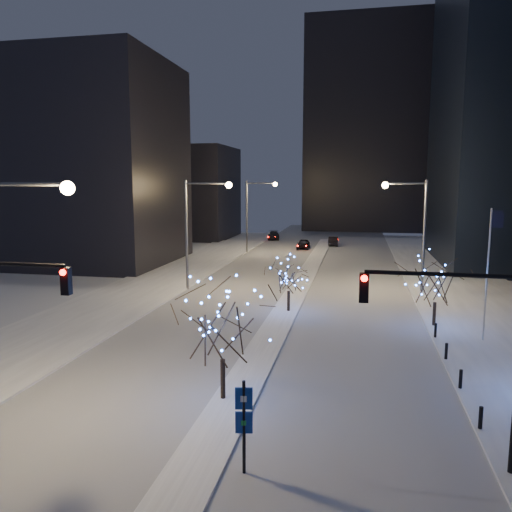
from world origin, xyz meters
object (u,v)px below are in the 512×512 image
(street_lamp_w_mid, at_px, (197,219))
(car_near, at_px, (303,244))
(holiday_tree_median_near, at_px, (222,322))
(car_far, at_px, (274,236))
(holiday_tree_plaza_far, at_px, (436,279))
(holiday_tree_median_far, at_px, (289,275))
(street_lamp_east, at_px, (414,221))
(traffic_signal_east, at_px, (470,337))
(street_lamp_w_near, at_px, (7,262))
(car_mid, at_px, (333,241))
(street_lamp_w_far, at_px, (254,206))
(wayfinding_sign, at_px, (244,417))

(street_lamp_w_mid, height_order, car_near, street_lamp_w_mid)
(holiday_tree_median_near, bearing_deg, car_far, 97.57)
(street_lamp_w_mid, height_order, holiday_tree_plaza_far, street_lamp_w_mid)
(holiday_tree_median_far, bearing_deg, street_lamp_east, 43.47)
(traffic_signal_east, distance_m, holiday_tree_median_far, 21.60)
(street_lamp_w_near, height_order, holiday_tree_median_near, street_lamp_w_near)
(street_lamp_east, xyz_separation_m, car_mid, (-8.58, 32.78, -5.75))
(holiday_tree_median_far, bearing_deg, street_lamp_w_far, 106.36)
(street_lamp_w_near, xyz_separation_m, street_lamp_w_mid, (0.00, 25.00, 0.00))
(car_mid, xyz_separation_m, car_far, (-10.50, 5.92, 0.01))
(traffic_signal_east, bearing_deg, wayfinding_sign, -167.37)
(street_lamp_w_far, bearing_deg, holiday_tree_median_near, -79.88)
(street_lamp_w_near, xyz_separation_m, holiday_tree_plaza_far, (19.44, 16.80, -3.17))
(street_lamp_w_mid, xyz_separation_m, traffic_signal_east, (17.88, -26.00, -1.74))
(car_far, bearing_deg, holiday_tree_median_far, -88.18)
(street_lamp_w_mid, xyz_separation_m, car_near, (6.30, 30.66, -5.78))
(traffic_signal_east, height_order, car_near, traffic_signal_east)
(traffic_signal_east, xyz_separation_m, car_far, (-17.94, 67.71, -4.06))
(car_near, distance_m, car_mid, 6.59)
(street_lamp_w_mid, height_order, street_lamp_w_far, same)
(street_lamp_w_near, height_order, car_far, street_lamp_w_near)
(holiday_tree_median_far, bearing_deg, holiday_tree_plaza_far, -10.43)
(traffic_signal_east, xyz_separation_m, holiday_tree_median_near, (-9.44, 3.71, -1.09))
(traffic_signal_east, xyz_separation_m, wayfinding_sign, (-7.24, -1.62, -2.74))
(holiday_tree_plaza_far, height_order, wayfinding_sign, holiday_tree_plaza_far)
(street_lamp_w_near, height_order, car_mid, street_lamp_w_near)
(street_lamp_w_mid, distance_m, wayfinding_sign, 29.94)
(holiday_tree_median_far, bearing_deg, holiday_tree_median_near, -92.72)
(street_lamp_w_mid, relative_size, street_lamp_east, 1.00)
(street_lamp_w_far, distance_m, car_near, 10.25)
(street_lamp_w_near, bearing_deg, traffic_signal_east, -3.21)
(street_lamp_w_far, relative_size, traffic_signal_east, 1.43)
(holiday_tree_plaza_far, xyz_separation_m, wayfinding_sign, (-8.80, -19.43, -1.31))
(wayfinding_sign, bearing_deg, holiday_tree_plaza_far, 55.34)
(street_lamp_w_near, relative_size, holiday_tree_median_far, 2.35)
(street_lamp_w_near, xyz_separation_m, traffic_signal_east, (17.88, -1.00, -1.74))
(street_lamp_w_near, height_order, holiday_tree_median_far, street_lamp_w_near)
(car_near, distance_m, holiday_tree_median_far, 37.16)
(car_near, bearing_deg, car_mid, 51.53)
(car_near, relative_size, holiday_tree_plaza_far, 0.83)
(car_mid, bearing_deg, car_near, 48.81)
(car_mid, relative_size, holiday_tree_median_far, 1.00)
(wayfinding_sign, bearing_deg, street_lamp_east, 64.40)
(street_lamp_w_far, distance_m, car_far, 17.68)
(car_far, height_order, holiday_tree_plaza_far, holiday_tree_plaza_far)
(street_lamp_w_near, relative_size, holiday_tree_plaza_far, 1.96)
(street_lamp_w_mid, relative_size, car_far, 2.06)
(street_lamp_w_mid, height_order, holiday_tree_median_near, street_lamp_w_mid)
(car_mid, distance_m, holiday_tree_plaza_far, 44.97)
(traffic_signal_east, height_order, wayfinding_sign, traffic_signal_east)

